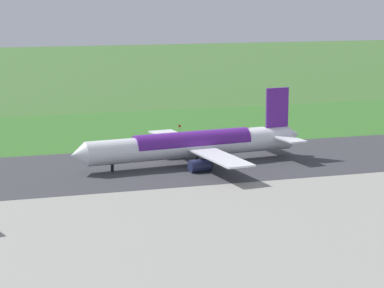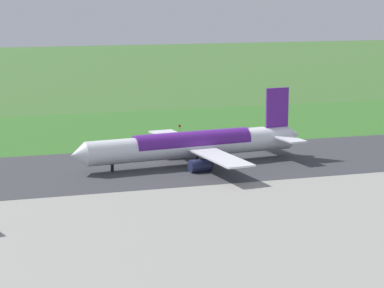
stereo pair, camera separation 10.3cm
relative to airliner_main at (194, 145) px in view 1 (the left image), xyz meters
The scene contains 7 objects.
ground_plane 5.67m from the airliner_main, behind, with size 800.00×800.00×0.00m, color #3D662D.
runway_asphalt 5.64m from the airliner_main, behind, with size 600.00×38.56×0.06m, color #38383D.
apron_concrete 72.24m from the airliner_main, 92.88° to the left, with size 440.00×110.00×0.05m, color gray.
grass_verge_foreground 39.88m from the airliner_main, 95.25° to the right, with size 600.00×80.00×0.04m, color #346B27.
airliner_main is the anchor object (origin of this frame).
no_stopping_sign 38.63m from the airliner_main, 101.83° to the right, with size 0.60×0.10×2.24m.
traffic_cone_orange 36.27m from the airliner_main, 91.82° to the right, with size 0.40×0.40×0.55m, color orange.
Camera 1 is at (52.84, 156.91, 36.50)m, focal length 71.98 mm.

